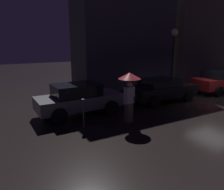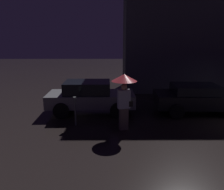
# 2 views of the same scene
# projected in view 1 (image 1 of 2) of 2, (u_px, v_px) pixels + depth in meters

# --- Properties ---
(ground_plane) EXTENTS (60.00, 60.00, 0.00)m
(ground_plane) POSITION_uv_depth(u_px,v_px,m) (216.00, 100.00, 13.22)
(ground_plane) COLOR black
(building_facade_left) EXTENTS (7.62, 3.00, 8.04)m
(building_facade_left) POSITION_uv_depth(u_px,v_px,m) (124.00, 34.00, 16.58)
(building_facade_left) COLOR #3D3D47
(building_facade_left) RESTS_ON ground
(building_facade_right) EXTENTS (6.97, 3.00, 9.17)m
(building_facade_right) POSITION_uv_depth(u_px,v_px,m) (198.00, 29.00, 20.31)
(building_facade_right) COLOR #564C47
(building_facade_right) RESTS_ON ground
(parked_car_grey) EXTENTS (4.08, 1.88, 1.50)m
(parked_car_grey) POSITION_uv_depth(u_px,v_px,m) (79.00, 98.00, 10.37)
(parked_car_grey) COLOR slate
(parked_car_grey) RESTS_ON ground
(parked_car_black) EXTENTS (4.07, 2.00, 1.34)m
(parked_car_black) POSITION_uv_depth(u_px,v_px,m) (161.00, 89.00, 12.77)
(parked_car_black) COLOR black
(parked_car_black) RESTS_ON ground
(parked_car_red) EXTENTS (4.52, 1.88, 1.56)m
(parked_car_red) POSITION_uv_depth(u_px,v_px,m) (221.00, 80.00, 15.13)
(parked_car_red) COLOR maroon
(parked_car_red) RESTS_ON ground
(pedestrian_with_umbrella) EXTENTS (0.95, 0.95, 2.17)m
(pedestrian_with_umbrella) POSITION_uv_depth(u_px,v_px,m) (129.00, 86.00, 9.12)
(pedestrian_with_umbrella) COLOR #66564C
(pedestrian_with_umbrella) RESTS_ON ground
(parking_meter) EXTENTS (0.12, 0.10, 1.19)m
(parking_meter) POSITION_uv_depth(u_px,v_px,m) (83.00, 110.00, 8.75)
(parking_meter) COLOR #4C5154
(parking_meter) RESTS_ON ground
(street_lamp_near) EXTENTS (0.50, 0.50, 4.31)m
(street_lamp_near) POSITION_uv_depth(u_px,v_px,m) (174.00, 44.00, 15.37)
(street_lamp_near) COLOR black
(street_lamp_near) RESTS_ON ground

